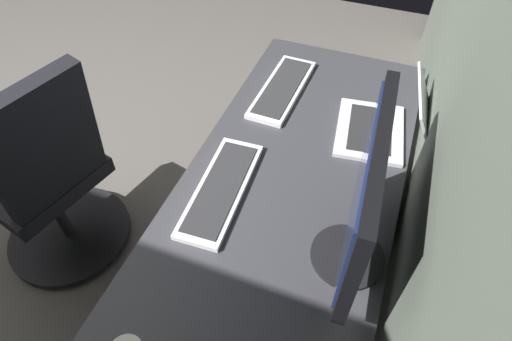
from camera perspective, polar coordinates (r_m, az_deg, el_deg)
wall_back at (r=1.12m, az=30.98°, el=18.43°), size 4.40×0.10×2.60m
desk at (r=1.28m, az=2.11°, el=-9.35°), size 1.94×0.67×0.73m
drawer_pedestal at (r=1.69m, az=5.92°, el=-7.72°), size 0.40×0.51×0.69m
monitor_primary at (r=0.99m, az=14.32°, el=-3.82°), size 0.48×0.20×0.44m
laptop_left at (r=1.52m, az=17.87°, el=5.98°), size 0.34×0.36×0.21m
keyboard_main at (r=1.30m, az=-4.74°, el=-2.46°), size 0.43×0.16×0.02m
keyboard_spare at (r=1.67m, az=3.59°, el=11.03°), size 0.42×0.15×0.02m
office_chair at (r=1.87m, az=-26.22°, el=-1.62°), size 0.56×0.59×0.97m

